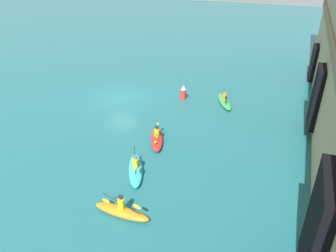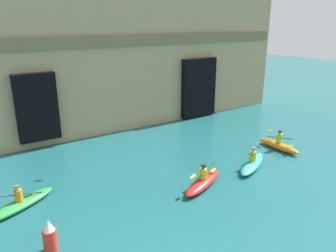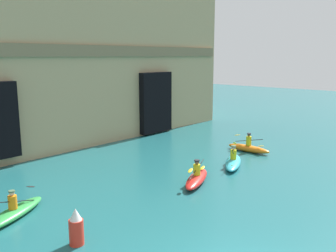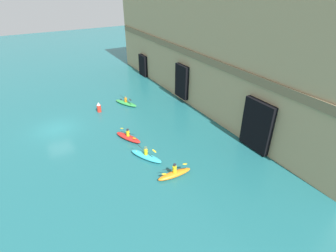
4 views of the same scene
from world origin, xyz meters
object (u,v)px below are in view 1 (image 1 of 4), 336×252
at_px(kayak_cyan, 135,169).
at_px(marker_buoy, 183,93).
at_px(kayak_green, 224,101).
at_px(kayak_orange, 122,211).
at_px(kayak_red, 157,138).

bearing_deg(kayak_cyan, marker_buoy, 157.64).
xyz_separation_m(kayak_green, marker_buoy, (0.37, -3.53, 0.37)).
height_order(kayak_green, marker_buoy, marker_buoy).
distance_m(kayak_orange, kayak_red, 7.10).
distance_m(kayak_green, marker_buoy, 3.57).
xyz_separation_m(kayak_orange, kayak_green, (-14.76, 1.72, -0.05)).
height_order(kayak_orange, kayak_red, kayak_orange).
relative_size(kayak_orange, kayak_green, 0.86).
xyz_separation_m(kayak_cyan, marker_buoy, (-11.03, -0.89, 0.35)).
relative_size(kayak_green, marker_buoy, 2.73).
height_order(kayak_cyan, kayak_red, kayak_cyan).
height_order(kayak_red, marker_buoy, marker_buoy).
bearing_deg(kayak_orange, kayak_red, 100.20).
relative_size(kayak_cyan, marker_buoy, 2.64).
bearing_deg(kayak_red, marker_buoy, -18.47).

